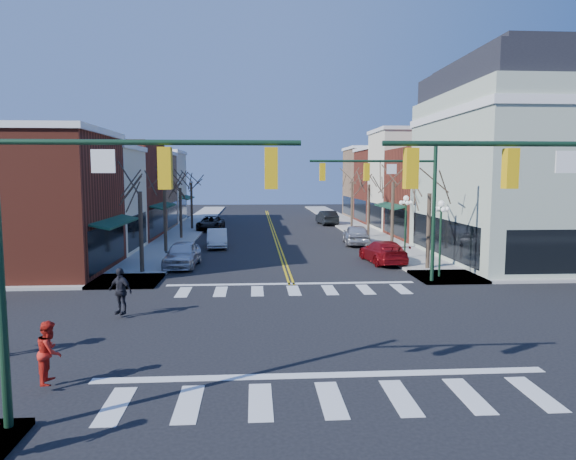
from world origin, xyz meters
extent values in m
plane|color=black|center=(0.00, 0.00, 0.00)|extent=(160.00, 160.00, 0.00)
cube|color=#9E9B93|center=(-8.75, 20.00, 0.07)|extent=(3.50, 70.00, 0.15)
cube|color=#9E9B93|center=(8.75, 20.00, 0.07)|extent=(3.50, 70.00, 0.15)
cube|color=maroon|center=(-15.50, 11.75, 4.00)|extent=(10.00, 8.50, 8.00)
cube|color=beige|center=(-15.50, 19.50, 3.75)|extent=(10.00, 7.00, 7.50)
cube|color=maroon|center=(-15.50, 27.50, 4.25)|extent=(10.00, 9.00, 8.50)
cube|color=#A07958|center=(-15.50, 35.75, 3.90)|extent=(10.00, 7.50, 7.80)
cube|color=beige|center=(-15.50, 43.50, 4.10)|extent=(10.00, 8.00, 8.20)
cube|color=maroon|center=(15.50, 25.75, 4.00)|extent=(10.00, 8.50, 8.00)
cube|color=beige|center=(15.50, 33.50, 5.00)|extent=(10.00, 7.00, 10.00)
cube|color=maroon|center=(15.50, 41.00, 4.25)|extent=(10.00, 8.00, 8.50)
cube|color=#A07958|center=(15.50, 49.00, 4.50)|extent=(10.00, 8.00, 9.00)
cube|color=#A7B59C|center=(16.50, 14.50, 5.50)|extent=(12.00, 14.00, 11.00)
cube|color=white|center=(16.50, 14.50, 9.60)|extent=(12.25, 14.25, 0.50)
cube|color=black|center=(16.50, 14.50, 11.90)|extent=(11.40, 13.40, 1.80)
cube|color=black|center=(16.50, 14.50, 13.00)|extent=(9.80, 11.80, 0.60)
cylinder|color=#14331E|center=(-4.15, -7.40, 6.40)|extent=(6.50, 0.12, 0.12)
cube|color=gold|center=(-3.83, -7.40, 5.85)|extent=(0.28, 0.28, 0.90)
cube|color=gold|center=(-1.55, -7.40, 5.85)|extent=(0.28, 0.28, 0.90)
cylinder|color=#14331E|center=(4.15, -7.40, 6.40)|extent=(6.50, 0.12, 0.12)
cube|color=gold|center=(3.83, -7.40, 5.85)|extent=(0.28, 0.28, 0.90)
cube|color=gold|center=(1.55, -7.40, 5.85)|extent=(0.28, 0.28, 0.90)
cylinder|color=#14331E|center=(7.40, 7.40, 3.60)|extent=(0.20, 0.20, 7.20)
cylinder|color=#14331E|center=(4.15, 7.40, 6.40)|extent=(6.50, 0.12, 0.12)
cube|color=gold|center=(3.83, 7.40, 5.85)|extent=(0.28, 0.28, 0.90)
cube|color=gold|center=(1.55, 7.40, 5.85)|extent=(0.28, 0.28, 0.90)
cylinder|color=#14331E|center=(8.20, 8.50, 2.00)|extent=(0.12, 0.12, 4.00)
sphere|color=white|center=(8.20, 8.50, 4.15)|extent=(0.36, 0.36, 0.36)
cylinder|color=#14331E|center=(8.20, 15.00, 2.00)|extent=(0.12, 0.12, 4.00)
sphere|color=white|center=(8.20, 15.00, 4.15)|extent=(0.36, 0.36, 0.36)
cylinder|color=#382B21|center=(-8.40, 11.00, 2.38)|extent=(0.24, 0.24, 4.76)
cylinder|color=#382B21|center=(-8.40, 19.00, 2.52)|extent=(0.24, 0.24, 5.04)
cylinder|color=#382B21|center=(-8.40, 27.00, 2.27)|extent=(0.24, 0.24, 4.55)
cylinder|color=#382B21|center=(-8.40, 35.00, 2.45)|extent=(0.24, 0.24, 4.90)
cylinder|color=#382B21|center=(8.40, 11.00, 2.31)|extent=(0.24, 0.24, 4.62)
cylinder|color=#382B21|center=(8.40, 19.00, 2.59)|extent=(0.24, 0.24, 5.18)
cylinder|color=#382B21|center=(8.40, 27.00, 2.42)|extent=(0.24, 0.24, 4.83)
cylinder|color=#382B21|center=(8.40, 35.00, 2.48)|extent=(0.24, 0.24, 4.97)
imported|color=silver|center=(-6.40, 13.18, 0.80)|extent=(2.10, 4.76, 1.59)
imported|color=silver|center=(-4.86, 21.67, 0.72)|extent=(1.85, 4.50, 1.45)
imported|color=black|center=(-6.40, 34.24, 0.73)|extent=(2.74, 5.40, 1.46)
imported|color=maroon|center=(6.40, 13.79, 0.73)|extent=(2.48, 5.21, 1.47)
imported|color=#B4B4B9|center=(6.40, 22.57, 0.84)|extent=(2.45, 5.08, 1.67)
imported|color=black|center=(6.40, 39.52, 0.80)|extent=(2.14, 5.01, 1.61)
imported|color=red|center=(-7.42, -4.94, 0.99)|extent=(0.75, 0.90, 1.69)
imported|color=black|center=(-7.30, 1.89, 1.09)|extent=(1.18, 0.92, 1.87)
camera|label=1|loc=(-1.92, -18.63, 5.72)|focal=32.00mm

